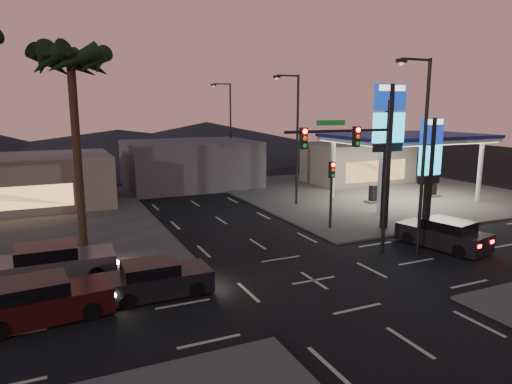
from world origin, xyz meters
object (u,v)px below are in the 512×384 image
pylon_sign_short (430,156)px  car_lane_a_mid (41,301)px  car_lane_b_front (54,264)px  suv_station (444,234)px  car_lane_a_front (156,280)px  gas_station (407,139)px  traffic_signal_mast (360,156)px  pylon_sign_tall (389,128)px

pylon_sign_short → car_lane_a_mid: pylon_sign_short is taller
car_lane_b_front → suv_station: 19.91m
pylon_sign_short → car_lane_a_mid: size_ratio=1.41×
car_lane_a_front → suv_station: (15.82, -0.10, 0.07)m
car_lane_a_front → car_lane_a_mid: (-4.28, -0.49, 0.06)m
suv_station → car_lane_a_mid: bearing=-178.9°
gas_station → traffic_signal_mast: 15.82m
traffic_signal_mast → car_lane_a_mid: bearing=-175.5°
car_lane_a_mid → suv_station: suv_station is taller
pylon_sign_tall → car_lane_a_front: pylon_sign_tall is taller
pylon_sign_tall → car_lane_a_mid: bearing=-166.5°
gas_station → car_lane_a_front: size_ratio=2.72×
pylon_sign_short → gas_station: bearing=56.3°
gas_station → pylon_sign_tall: size_ratio=1.36×
suv_station → car_lane_b_front: bearing=169.7°
gas_station → traffic_signal_mast: (-12.24, -10.01, 0.15)m
pylon_sign_short → traffic_signal_mast: 7.69m
pylon_sign_short → suv_station: (-1.94, -3.28, -3.91)m
pylon_sign_short → car_lane_b_front: pylon_sign_short is taller
car_lane_a_front → suv_station: size_ratio=0.88×
gas_station → traffic_signal_mast: size_ratio=1.53×
gas_station → traffic_signal_mast: traffic_signal_mast is taller
car_lane_b_front → car_lane_a_mid: bearing=-97.4°
car_lane_b_front → car_lane_a_front: bearing=-42.7°
pylon_sign_short → traffic_signal_mast: traffic_signal_mast is taller
pylon_sign_tall → pylon_sign_short: (2.50, -1.00, -1.74)m
gas_station → car_lane_b_front: gas_station is taller
pylon_sign_short → suv_station: bearing=-120.6°
pylon_sign_tall → gas_station: bearing=40.9°
pylon_sign_tall → suv_station: pylon_sign_tall is taller
car_lane_a_front → pylon_sign_tall: bearing=15.4°
car_lane_a_mid → suv_station: 20.10m
pylon_sign_short → car_lane_a_front: pylon_sign_short is taller
car_lane_a_mid → gas_station: bearing=22.5°
car_lane_a_front → car_lane_b_front: car_lane_b_front is taller
car_lane_a_front → gas_station: bearing=25.2°
pylon_sign_short → traffic_signal_mast: bearing=-160.9°
pylon_sign_short → car_lane_a_front: bearing=-169.8°
suv_station → pylon_sign_short: bearing=59.4°
pylon_sign_short → car_lane_b_front: size_ratio=1.35×
gas_station → car_lane_a_front: 25.52m
traffic_signal_mast → car_lane_b_front: 15.22m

